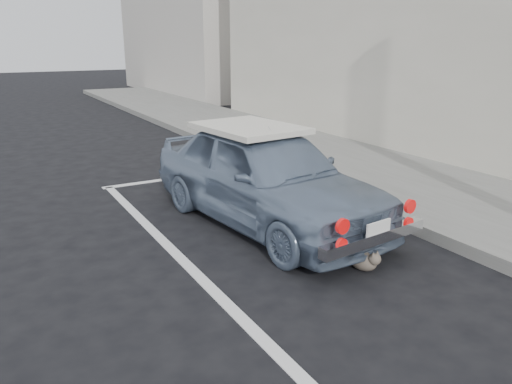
% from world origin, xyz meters
% --- Properties ---
extents(pline_front, '(3.00, 0.12, 0.01)m').
position_xyz_m(pline_front, '(0.50, 6.50, 0.00)').
color(pline_front, silver).
rests_on(pline_front, ground).
extents(pline_side, '(0.12, 7.00, 0.01)m').
position_xyz_m(pline_side, '(-0.90, 3.00, 0.00)').
color(pline_side, silver).
rests_on(pline_side, ground).
extents(retro_coupe, '(1.88, 3.83, 1.25)m').
position_xyz_m(retro_coupe, '(0.46, 3.88, 0.63)').
color(retro_coupe, slate).
rests_on(retro_coupe, ground).
extents(cat, '(0.26, 0.47, 0.25)m').
position_xyz_m(cat, '(0.63, 2.19, 0.11)').
color(cat, '#695E50').
rests_on(cat, ground).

